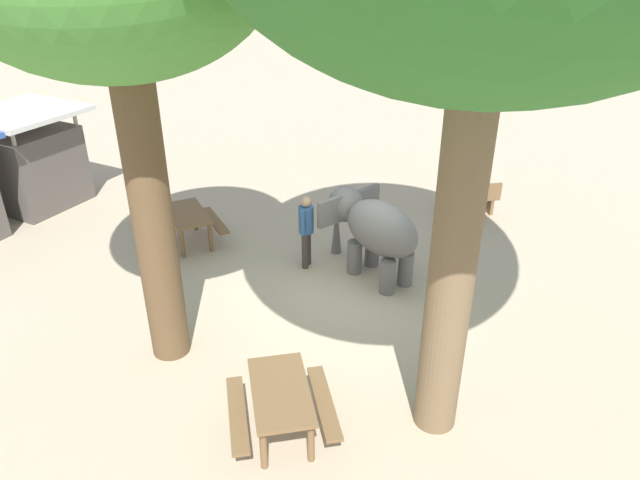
{
  "coord_description": "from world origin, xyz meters",
  "views": [
    {
      "loc": [
        -8.92,
        -4.12,
        6.42
      ],
      "look_at": [
        0.42,
        0.83,
        0.8
      ],
      "focal_mm": 32.71,
      "sensor_mm": 36.0,
      "label": 1
    }
  ],
  "objects_px": {
    "picnic_table_far": "(281,400)",
    "market_stall_white": "(33,163)",
    "person_handler": "(306,226)",
    "elephant": "(373,227)",
    "wooden_bench": "(472,198)",
    "picnic_table_near": "(188,220)"
  },
  "relations": [
    {
      "from": "picnic_table_near",
      "to": "picnic_table_far",
      "type": "bearing_deg",
      "value": 176.37
    },
    {
      "from": "person_handler",
      "to": "market_stall_white",
      "type": "xyz_separation_m",
      "value": [
        -0.46,
        7.79,
        0.19
      ]
    },
    {
      "from": "picnic_table_near",
      "to": "market_stall_white",
      "type": "height_order",
      "value": "market_stall_white"
    },
    {
      "from": "elephant",
      "to": "picnic_table_far",
      "type": "bearing_deg",
      "value": 121.84
    },
    {
      "from": "picnic_table_near",
      "to": "market_stall_white",
      "type": "xyz_separation_m",
      "value": [
        -0.11,
        4.89,
        0.55
      ]
    },
    {
      "from": "person_handler",
      "to": "wooden_bench",
      "type": "height_order",
      "value": "person_handler"
    },
    {
      "from": "elephant",
      "to": "market_stall_white",
      "type": "distance_m",
      "value": 9.18
    },
    {
      "from": "picnic_table_far",
      "to": "market_stall_white",
      "type": "xyz_separation_m",
      "value": [
        3.84,
        9.78,
        0.55
      ]
    },
    {
      "from": "wooden_bench",
      "to": "picnic_table_far",
      "type": "bearing_deg",
      "value": -130.03
    },
    {
      "from": "person_handler",
      "to": "picnic_table_near",
      "type": "bearing_deg",
      "value": 177.37
    },
    {
      "from": "elephant",
      "to": "market_stall_white",
      "type": "xyz_separation_m",
      "value": [
        -0.83,
        9.14,
        0.05
      ]
    },
    {
      "from": "elephant",
      "to": "person_handler",
      "type": "xyz_separation_m",
      "value": [
        -0.37,
        1.35,
        -0.14
      ]
    },
    {
      "from": "wooden_bench",
      "to": "picnic_table_far",
      "type": "height_order",
      "value": "wooden_bench"
    },
    {
      "from": "wooden_bench",
      "to": "picnic_table_far",
      "type": "distance_m",
      "value": 8.49
    },
    {
      "from": "picnic_table_near",
      "to": "market_stall_white",
      "type": "distance_m",
      "value": 4.92
    },
    {
      "from": "person_handler",
      "to": "picnic_table_far",
      "type": "relative_size",
      "value": 0.77
    },
    {
      "from": "picnic_table_far",
      "to": "market_stall_white",
      "type": "relative_size",
      "value": 0.83
    },
    {
      "from": "wooden_bench",
      "to": "picnic_table_far",
      "type": "xyz_separation_m",
      "value": [
        -8.48,
        0.46,
        0.12
      ]
    },
    {
      "from": "person_handler",
      "to": "elephant",
      "type": "bearing_deg",
      "value": 5.79
    },
    {
      "from": "elephant",
      "to": "person_handler",
      "type": "height_order",
      "value": "elephant"
    },
    {
      "from": "person_handler",
      "to": "picnic_table_far",
      "type": "bearing_deg",
      "value": -74.76
    },
    {
      "from": "wooden_bench",
      "to": "market_stall_white",
      "type": "height_order",
      "value": "market_stall_white"
    }
  ]
}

